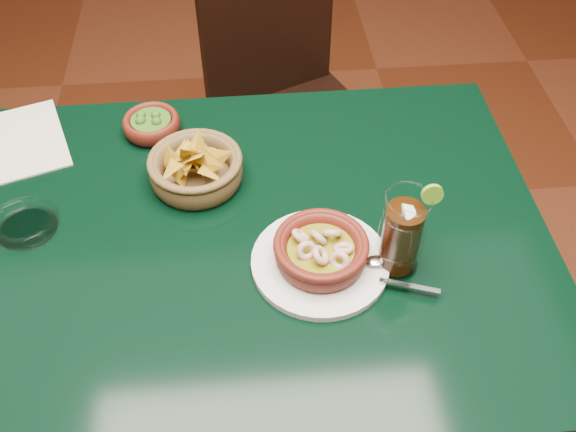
{
  "coord_description": "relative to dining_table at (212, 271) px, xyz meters",
  "views": [
    {
      "loc": [
        0.07,
        -0.74,
        1.59
      ],
      "look_at": [
        0.14,
        -0.02,
        0.81
      ],
      "focal_mm": 40.0,
      "sensor_mm": 36.0,
      "label": 1
    }
  ],
  "objects": [
    {
      "name": "shrimp_plate",
      "position": [
        0.19,
        -0.08,
        0.13
      ],
      "size": [
        0.3,
        0.23,
        0.07
      ],
      "color": "silver",
      "rests_on": "dining_table"
    },
    {
      "name": "guacamole_ramekin",
      "position": [
        -0.11,
        0.29,
        0.12
      ],
      "size": [
        0.13,
        0.13,
        0.05
      ],
      "color": "#4E150E",
      "rests_on": "dining_table"
    },
    {
      "name": "chip_basket",
      "position": [
        -0.02,
        0.14,
        0.13
      ],
      "size": [
        0.21,
        0.21,
        0.12
      ],
      "color": "brown",
      "rests_on": "dining_table"
    },
    {
      "name": "paper_menu",
      "position": [
        -0.37,
        0.29,
        0.1
      ],
      "size": [
        0.23,
        0.27,
        0.0
      ],
      "color": "beige",
      "rests_on": "dining_table"
    },
    {
      "name": "dining_chair",
      "position": [
        0.21,
        0.7,
        -0.16
      ],
      "size": [
        0.54,
        0.54,
        0.89
      ],
      "color": "black",
      "rests_on": "ground"
    },
    {
      "name": "glass_ashtray",
      "position": [
        -0.32,
        0.05,
        0.11
      ],
      "size": [
        0.13,
        0.13,
        0.03
      ],
      "color": "white",
      "rests_on": "dining_table"
    },
    {
      "name": "ground",
      "position": [
        0.0,
        0.0,
        -0.65
      ],
      "size": [
        7.0,
        7.0,
        0.0
      ],
      "primitive_type": "plane",
      "color": "#471C0C",
      "rests_on": "ground"
    },
    {
      "name": "cola_drink",
      "position": [
        0.32,
        -0.09,
        0.18
      ],
      "size": [
        0.16,
        0.16,
        0.18
      ],
      "color": "white",
      "rests_on": "dining_table"
    },
    {
      "name": "dining_table",
      "position": [
        0.0,
        0.0,
        0.0
      ],
      "size": [
        1.2,
        0.8,
        0.75
      ],
      "color": "black",
      "rests_on": "ground"
    }
  ]
}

